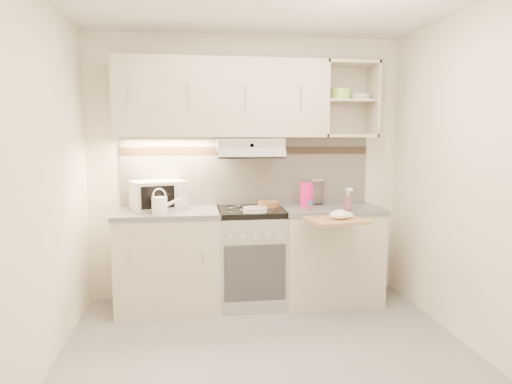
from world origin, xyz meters
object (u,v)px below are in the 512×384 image
Objects in this scene: watering_can at (160,204)px; plate_stack at (255,210)px; glass_jar at (317,191)px; spray_bottle at (348,201)px; pink_pitcher at (306,195)px; cutting_board at (335,220)px; microwave at (158,195)px; electric_range at (251,256)px.

watering_can is 1.20× the size of plate_stack.
spray_bottle is (0.18, -0.40, -0.04)m from glass_jar.
watering_can is 1.19× the size of spray_bottle.
spray_bottle is (0.32, -0.25, -0.03)m from pink_pitcher.
watering_can is 1.65m from spray_bottle.
watering_can is at bearing 159.12° from cutting_board.
microwave reaches higher than cutting_board.
glass_jar is 0.57× the size of cutting_board.
pink_pitcher is at bearing 94.77° from cutting_board.
plate_stack is 0.84m from spray_bottle.
pink_pitcher reaches higher than plate_stack.
spray_bottle reaches higher than electric_range.
pink_pitcher is (1.33, 0.18, 0.04)m from watering_can.
microwave is 1.23× the size of cutting_board.
glass_jar is (1.51, 0.07, -0.00)m from microwave.
microwave is 0.91m from plate_stack.
pink_pitcher reaches higher than watering_can.
watering_can is at bearing 177.93° from plate_stack.
glass_jar is (0.15, 0.15, 0.01)m from pink_pitcher.
glass_jar reaches higher than plate_stack.
glass_jar reaches higher than watering_can.
microwave is 1.61m from cutting_board.
microwave is 0.27m from watering_can.
pink_pitcher is 0.41m from spray_bottle.
pink_pitcher is (0.51, 0.21, 0.10)m from plate_stack.
watering_can is 1.51m from glass_jar.
spray_bottle is (0.84, -0.03, 0.06)m from plate_stack.
plate_stack is at bearing 144.84° from cutting_board.
glass_jar is 0.44m from spray_bottle.
microwave is at bearing 172.11° from electric_range.
electric_range is at bearing 95.19° from plate_stack.
microwave is (-0.84, 0.12, 0.58)m from electric_range.
microwave reaches higher than plate_stack.
pink_pitcher is 0.53× the size of cutting_board.
cutting_board is (-0.21, -0.31, -0.11)m from spray_bottle.
microwave reaches higher than electric_range.
pink_pitcher is (1.37, -0.08, -0.01)m from microwave.
glass_jar is at bearing -17.44° from microwave.
spray_bottle is at bearing -31.13° from microwave.
microwave is 2.50× the size of spray_bottle.
watering_can is (0.04, -0.27, -0.05)m from microwave.
microwave is 2.15× the size of glass_jar.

